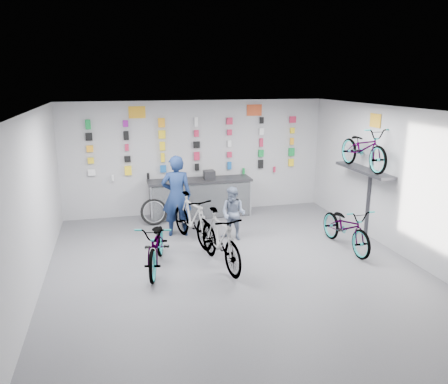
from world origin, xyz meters
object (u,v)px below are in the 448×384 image
object	(u,v)px
bike_service	(192,219)
bike_left	(157,244)
bike_center	(220,239)
bike_right	(346,227)
customer	(233,214)
counter	(200,198)
clerk	(177,196)

from	to	relation	value
bike_service	bike_left	bearing A→B (deg)	-143.13
bike_left	bike_center	world-z (taller)	bike_center
bike_service	bike_right	bearing A→B (deg)	-36.26
bike_center	customer	world-z (taller)	customer
counter	bike_center	bearing A→B (deg)	-94.38
bike_left	clerk	size ratio (longest dim) A/B	0.99
counter	bike_left	distance (m)	3.35
bike_service	customer	xyz separation A→B (m)	(0.93, -0.04, 0.06)
bike_service	customer	world-z (taller)	customer
counter	customer	world-z (taller)	customer
bike_left	bike_right	xyz separation A→B (m)	(4.02, 0.05, -0.01)
counter	bike_left	world-z (taller)	counter
bike_left	bike_center	size ratio (longest dim) A/B	1.01
bike_right	customer	bearing A→B (deg)	151.04
bike_left	bike_service	xyz separation A→B (m)	(0.90, 1.19, 0.06)
customer	bike_center	bearing A→B (deg)	-76.71
bike_left	clerk	xyz separation A→B (m)	(0.64, 1.76, 0.45)
bike_center	bike_service	xyz separation A→B (m)	(-0.29, 1.40, -0.00)
bike_service	clerk	size ratio (longest dim) A/B	0.97
clerk	bike_center	bearing A→B (deg)	113.42
counter	bike_left	bearing A→B (deg)	-115.40
bike_service	customer	distance (m)	0.93
bike_center	bike_service	distance (m)	1.43
bike_service	clerk	bearing A→B (deg)	98.58
counter	clerk	xyz separation A→B (m)	(-0.80, -1.27, 0.45)
clerk	bike_service	bearing A→B (deg)	122.47
bike_center	bike_right	bearing A→B (deg)	-4.94
bike_service	customer	bearing A→B (deg)	-18.36
bike_right	customer	size ratio (longest dim) A/B	1.50
counter	customer	size ratio (longest dim) A/B	2.23
counter	bike_right	size ratio (longest dim) A/B	1.49
bike_center	bike_right	world-z (taller)	bike_center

